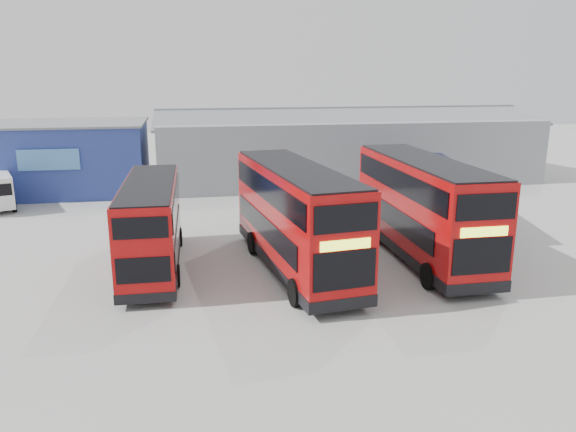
# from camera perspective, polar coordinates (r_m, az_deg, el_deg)

# --- Properties ---
(ground_plane) EXTENTS (120.00, 120.00, 0.00)m
(ground_plane) POSITION_cam_1_polar(r_m,az_deg,el_deg) (27.45, 0.50, -4.07)
(ground_plane) COLOR gray
(ground_plane) RESTS_ON ground
(office_block) EXTENTS (12.30, 8.32, 5.12)m
(office_block) POSITION_cam_1_polar(r_m,az_deg,el_deg) (44.93, -21.98, 5.58)
(office_block) COLOR navy
(office_block) RESTS_ON ground
(maintenance_shed) EXTENTS (30.50, 12.00, 5.89)m
(maintenance_shed) POSITION_cam_1_polar(r_m,az_deg,el_deg) (47.74, 5.52, 7.06)
(maintenance_shed) COLOR gray
(maintenance_shed) RESTS_ON ground
(double_decker_left) EXTENTS (2.54, 9.57, 4.03)m
(double_decker_left) POSITION_cam_1_polar(r_m,az_deg,el_deg) (25.88, -13.70, -1.02)
(double_decker_left) COLOR #A6090A
(double_decker_left) RESTS_ON ground
(double_decker_centre) EXTENTS (4.08, 11.42, 4.73)m
(double_decker_centre) POSITION_cam_1_polar(r_m,az_deg,el_deg) (24.91, 0.78, -0.37)
(double_decker_centre) COLOR #A6090A
(double_decker_centre) RESTS_ON ground
(double_decker_right) EXTENTS (2.95, 11.34, 4.78)m
(double_decker_right) POSITION_cam_1_polar(r_m,az_deg,el_deg) (27.35, 13.47, 0.64)
(double_decker_right) COLOR #A6090A
(double_decker_right) RESTS_ON ground
(single_decker_blue) EXTENTS (5.13, 12.23, 3.24)m
(single_decker_blue) POSITION_cam_1_polar(r_m,az_deg,el_deg) (34.95, 15.18, 2.22)
(single_decker_blue) COLOR black
(single_decker_blue) RESTS_ON ground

